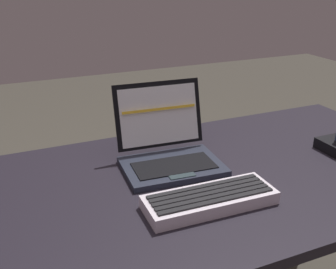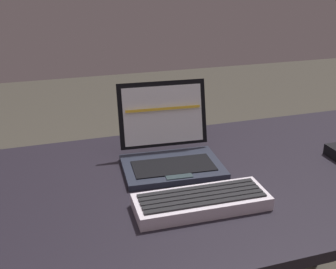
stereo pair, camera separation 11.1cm
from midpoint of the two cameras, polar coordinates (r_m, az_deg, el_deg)
desk at (r=1.15m, az=1.52°, el=-9.51°), size 1.51×0.73×0.71m
laptop_front at (r=1.17m, az=-2.73°, el=-2.15°), size 0.29×0.26×0.22m
external_keyboard at (r=0.98m, az=2.66°, el=-9.17°), size 0.32×0.12×0.04m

